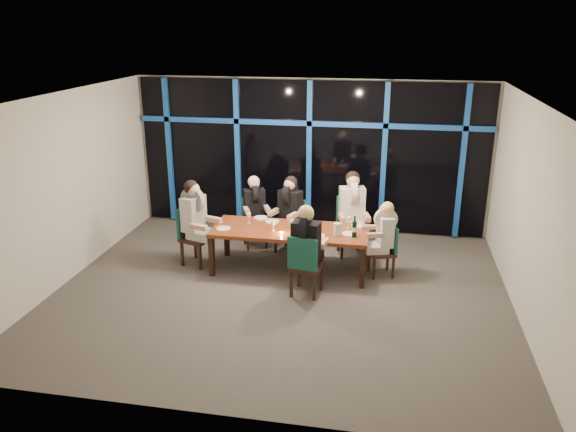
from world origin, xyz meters
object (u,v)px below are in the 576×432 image
Objects in this scene: chair_far_mid at (292,222)px; diner_end_left at (195,211)px; diner_far_mid at (289,204)px; diner_far_left at (255,201)px; dining_table at (290,233)px; chair_far_left at (254,219)px; wine_bottle at (354,229)px; chair_end_left at (192,232)px; diner_near_mid at (307,237)px; chair_near_mid at (305,263)px; diner_end_right at (383,228)px; water_pitcher at (337,230)px; chair_end_right at (386,248)px; diner_far_right at (352,202)px; chair_far_right at (351,222)px.

chair_far_mid is 0.97× the size of diner_end_left.
diner_far_left is at bearing -170.89° from diner_far_mid.
diner_far_left is (-0.84, 0.96, 0.20)m from dining_table.
diner_far_mid is (0.71, -0.21, 0.41)m from chair_far_left.
diner_end_left reaches higher than chair_far_left.
wine_bottle is (1.24, -0.98, -0.04)m from diner_far_mid.
diner_far_mid reaches higher than chair_far_left.
chair_end_left is at bearing 179.90° from dining_table.
diner_far_mid is 0.97× the size of diner_near_mid.
dining_table is at bearing -72.63° from chair_end_left.
diner_end_left is at bearing -127.39° from chair_far_mid.
chair_end_left is 1.34m from diner_far_left.
diner_end_left reaches higher than chair_far_mid.
diner_end_left is at bearing -13.67° from chair_near_mid.
chair_far_left is 1.38m from diner_end_left.
water_pitcher is at bearing -87.17° from diner_end_right.
chair_end_right is 0.85× the size of diner_far_right.
chair_far_mid is at bearing 138.86° from wine_bottle.
chair_far_mid is 1.07m from chair_far_right.
dining_table is 2.99× the size of chair_end_right.
chair_near_mid reaches higher than water_pitcher.
diner_end_left is (-2.57, -0.99, 0.39)m from chair_far_right.
chair_far_left is 2.27m from diner_near_mid.
diner_far_right is 2.91× the size of wine_bottle.
diner_far_right is at bearing -98.69° from chair_near_mid.
dining_table is 2.60× the size of diner_end_left.
diner_far_left is (-0.70, 0.06, 0.34)m from chair_far_mid.
chair_end_left is at bearing -105.56° from diner_end_right.
diner_near_mid reaches higher than chair_far_right.
chair_end_left is 3.31m from chair_end_right.
diner_far_left reaches higher than diner_end_right.
diner_far_left is 2.16m from diner_near_mid.
water_pitcher is (-0.28, -0.01, -0.03)m from wine_bottle.
diner_end_right is at bearing 4.05° from dining_table.
diner_end_left is (-0.76, -1.06, 0.47)m from chair_far_left.
chair_far_mid is at bearing 108.98° from water_pitcher.
diner_far_mid is 4.42× the size of water_pitcher.
diner_far_mid is 1.69m from diner_end_left.
chair_far_mid is 1.86m from chair_near_mid.
diner_near_mid reaches higher than wine_bottle.
chair_far_mid reaches higher than chair_end_right.
diner_near_mid is (0.01, 0.08, 0.39)m from chair_near_mid.
chair_end_right is 4.07× the size of water_pitcher.
diner_far_right reaches higher than chair_far_right.
diner_far_mid is 1.58m from wine_bottle.
chair_far_left is 2.31m from wine_bottle.
diner_end_right reaches higher than chair_end_left.
diner_near_mid is (-0.54, -1.76, 0.36)m from chair_far_right.
chair_far_left is 1.90m from diner_far_right.
chair_near_mid is at bearing -141.85° from water_pitcher.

